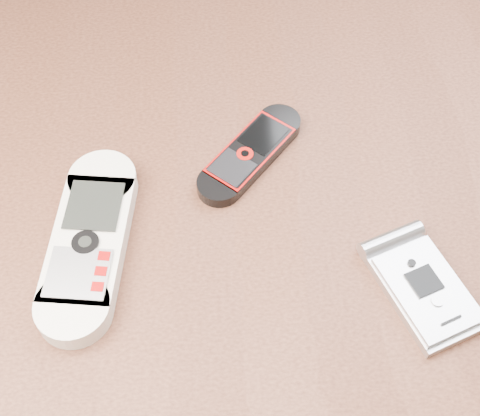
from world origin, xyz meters
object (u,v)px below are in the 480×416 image
nokia_white (89,241)px  table (235,274)px  motorola_razr (424,288)px  nokia_black_red (250,153)px

nokia_white → table: bearing=19.6°
table → motorola_razr: size_ratio=11.10×
nokia_white → motorola_razr: nokia_white is taller
nokia_white → nokia_black_red: bearing=39.8°
nokia_white → motorola_razr: (0.27, -0.06, -0.00)m
nokia_black_red → motorola_razr: bearing=-8.4°
table → motorola_razr: bearing=-29.9°
table → nokia_black_red: nokia_black_red is taller
table → nokia_white: (-0.12, -0.03, 0.12)m
nokia_white → motorola_razr: size_ratio=1.67×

